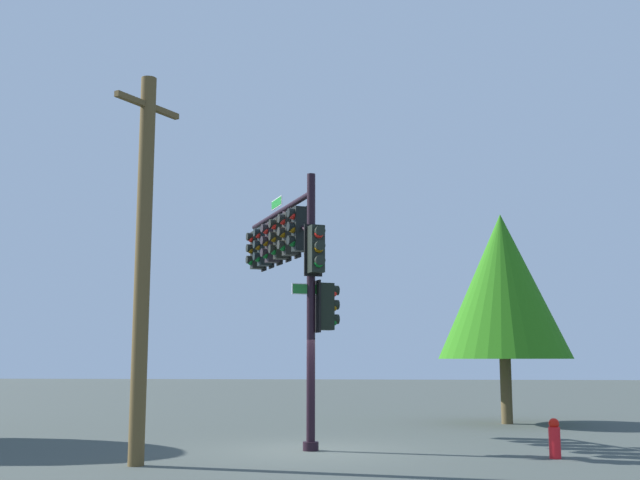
{
  "coord_description": "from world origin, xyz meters",
  "views": [
    {
      "loc": [
        -18.14,
        -1.71,
        2.08
      ],
      "look_at": [
        0.78,
        -0.15,
        4.96
      ],
      "focal_mm": 43.82,
      "sensor_mm": 36.0,
      "label": 1
    }
  ],
  "objects_px": {
    "signal_pole_assembly": "(289,256)",
    "tree_near": "(503,286)",
    "utility_pole": "(143,260)",
    "fire_hydrant": "(555,439)"
  },
  "relations": [
    {
      "from": "utility_pole",
      "to": "tree_near",
      "type": "height_order",
      "value": "utility_pole"
    },
    {
      "from": "utility_pole",
      "to": "fire_hydrant",
      "type": "distance_m",
      "value": 9.33
    },
    {
      "from": "signal_pole_assembly",
      "to": "tree_near",
      "type": "bearing_deg",
      "value": -45.7
    },
    {
      "from": "tree_near",
      "to": "utility_pole",
      "type": "bearing_deg",
      "value": 140.46
    },
    {
      "from": "signal_pole_assembly",
      "to": "tree_near",
      "type": "relative_size",
      "value": 0.94
    },
    {
      "from": "utility_pole",
      "to": "fire_hydrant",
      "type": "xyz_separation_m",
      "value": [
        1.8,
        -8.4,
        -3.64
      ]
    },
    {
      "from": "signal_pole_assembly",
      "to": "tree_near",
      "type": "height_order",
      "value": "tree_near"
    },
    {
      "from": "signal_pole_assembly",
      "to": "tree_near",
      "type": "distance_m",
      "value": 8.83
    },
    {
      "from": "tree_near",
      "to": "signal_pole_assembly",
      "type": "bearing_deg",
      "value": 134.3
    },
    {
      "from": "utility_pole",
      "to": "tree_near",
      "type": "distance_m",
      "value": 13.75
    }
  ]
}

